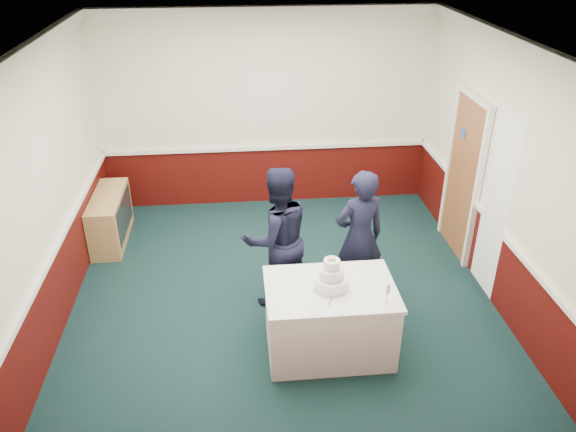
{
  "coord_description": "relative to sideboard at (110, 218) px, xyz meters",
  "views": [
    {
      "loc": [
        -0.47,
        -5.64,
        4.1
      ],
      "look_at": [
        0.07,
        -0.1,
        1.1
      ],
      "focal_mm": 35.0,
      "sensor_mm": 36.0,
      "label": 1
    }
  ],
  "objects": [
    {
      "name": "ground",
      "position": [
        2.28,
        -1.46,
        -0.35
      ],
      "size": [
        5.0,
        5.0,
        0.0
      ],
      "primitive_type": "plane",
      "color": "#14302C",
      "rests_on": "ground"
    },
    {
      "name": "room_shell",
      "position": [
        2.36,
        -0.85,
        1.62
      ],
      "size": [
        5.0,
        5.0,
        3.0
      ],
      "color": "white",
      "rests_on": "ground"
    },
    {
      "name": "sideboard",
      "position": [
        0.0,
        0.0,
        0.0
      ],
      "size": [
        0.41,
        1.2,
        0.7
      ],
      "color": "tan",
      "rests_on": "ground"
    },
    {
      "name": "cake_table",
      "position": [
        2.68,
        -2.54,
        0.05
      ],
      "size": [
        1.32,
        0.92,
        0.79
      ],
      "color": "white",
      "rests_on": "ground"
    },
    {
      "name": "wedding_cake",
      "position": [
        2.68,
        -2.54,
        0.55
      ],
      "size": [
        0.35,
        0.35,
        0.36
      ],
      "color": "white",
      "rests_on": "cake_table"
    },
    {
      "name": "cake_knife",
      "position": [
        2.65,
        -2.74,
        0.44
      ],
      "size": [
        0.1,
        0.21,
        0.0
      ],
      "primitive_type": "cube",
      "rotation": [
        0.0,
        0.0,
        -0.4
      ],
      "color": "silver",
      "rests_on": "cake_table"
    },
    {
      "name": "champagne_flute",
      "position": [
        3.18,
        -2.82,
        0.58
      ],
      "size": [
        0.05,
        0.05,
        0.21
      ],
      "color": "silver",
      "rests_on": "cake_table"
    },
    {
      "name": "person_man",
      "position": [
        2.21,
        -1.64,
        0.51
      ],
      "size": [
        1.0,
        0.87,
        1.72
      ],
      "primitive_type": "imported",
      "rotation": [
        0.0,
        0.0,
        3.45
      ],
      "color": "black",
      "rests_on": "ground"
    },
    {
      "name": "person_woman",
      "position": [
        3.16,
        -1.67,
        0.48
      ],
      "size": [
        0.68,
        0.53,
        1.67
      ],
      "primitive_type": "imported",
      "rotation": [
        0.0,
        0.0,
        3.37
      ],
      "color": "black",
      "rests_on": "ground"
    }
  ]
}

